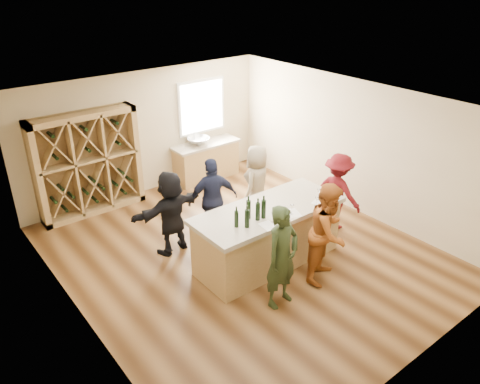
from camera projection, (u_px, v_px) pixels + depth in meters
floor at (242, 255)px, 8.75m from camera, size 6.00×7.00×0.10m
ceiling at (243, 103)px, 7.46m from camera, size 6.00×7.00×0.10m
wall_back at (145, 132)px, 10.60m from camera, size 6.00×0.10×2.80m
wall_front at (427, 284)px, 5.61m from camera, size 6.00×0.10×2.80m
wall_left at (69, 244)px, 6.41m from camera, size 0.10×7.00×2.80m
wall_right at (356, 146)px, 9.80m from camera, size 0.10×7.00×2.80m
window_frame at (201, 107)px, 11.23m from camera, size 1.30×0.06×1.30m
window_pane at (202, 107)px, 11.20m from camera, size 1.18×0.01×1.18m
wine_rack at (88, 164)px, 9.71m from camera, size 2.20×0.45×2.20m
back_counter_base at (206, 162)px, 11.57m from camera, size 1.60×0.58×0.86m
back_counter_top at (206, 144)px, 11.36m from camera, size 1.70×0.62×0.06m
sink at (199, 141)px, 11.20m from camera, size 0.54×0.54×0.19m
faucet at (194, 137)px, 11.30m from camera, size 0.02×0.02×0.30m
tasting_counter_base at (268, 237)px, 8.26m from camera, size 2.60×1.00×1.00m
tasting_counter_top at (269, 210)px, 8.02m from camera, size 2.72×1.12×0.08m
wine_bottle_a at (236, 219)px, 7.39m from camera, size 0.08×0.08×0.28m
wine_bottle_b at (247, 219)px, 7.37m from camera, size 0.10×0.10×0.31m
wine_bottle_c at (248, 210)px, 7.62m from camera, size 0.09×0.09×0.32m
wine_bottle_d at (258, 211)px, 7.58m from camera, size 0.09×0.09×0.31m
wine_bottle_e at (264, 209)px, 7.64m from camera, size 0.10×0.10×0.32m
wine_glass_a at (273, 218)px, 7.53m from camera, size 0.06×0.06×0.16m
wine_glass_b at (292, 210)px, 7.77m from camera, size 0.09×0.09×0.18m
wine_glass_c at (316, 202)px, 8.04m from camera, size 0.08×0.08×0.16m
wine_glass_e at (318, 194)px, 8.28m from camera, size 0.08×0.08×0.19m
tasting_menu_a at (268, 226)px, 7.47m from camera, size 0.25×0.31×0.00m
tasting_menu_b at (292, 213)px, 7.85m from camera, size 0.32×0.37×0.00m
tasting_menu_c at (320, 203)px, 8.17m from camera, size 0.29×0.33×0.00m
person_near_left at (282, 257)px, 7.08m from camera, size 0.67×0.52×1.71m
person_near_right at (328, 232)px, 7.69m from camera, size 0.96×0.76×1.74m
person_server at (337, 192)px, 9.23m from camera, size 0.59×1.07×1.58m
person_far_mid at (213, 199)px, 8.87m from camera, size 1.07×0.76×1.65m
person_far_right at (257, 183)px, 9.56m from camera, size 0.93×0.79×1.61m
person_far_left at (171, 212)px, 8.46m from camera, size 1.53×0.69×1.60m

